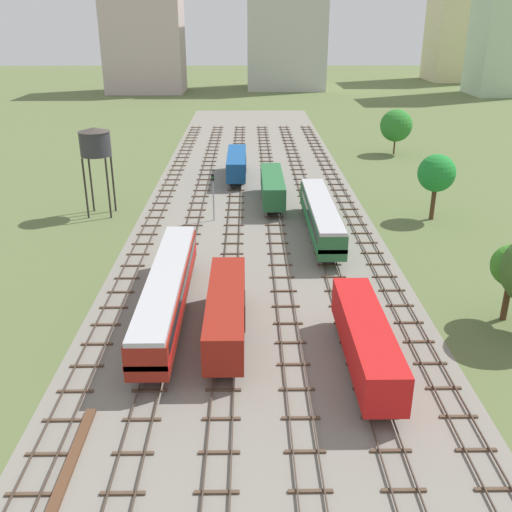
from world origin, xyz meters
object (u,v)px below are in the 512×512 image
at_px(water_tower, 95,143).
at_px(signal_post_nearest, 213,191).
at_px(passenger_coach_left_mid, 167,289).
at_px(freight_boxcar_centre_left_farther, 237,163).
at_px(freight_boxcar_centre_right_nearest, 366,339).
at_px(freight_boxcar_centre_far, 272,186).
at_px(diesel_railcar_centre_right_midfar, 321,215).
at_px(freight_boxcar_centre_left_near, 226,310).

height_order(water_tower, signal_post_nearest, water_tower).
relative_size(passenger_coach_left_mid, freight_boxcar_centre_left_farther, 1.57).
height_order(freight_boxcar_centre_right_nearest, freight_boxcar_centre_far, same).
bearing_deg(passenger_coach_left_mid, diesel_railcar_centre_right_midfar, 51.72).
xyz_separation_m(freight_boxcar_centre_left_near, water_tower, (-16.74, 30.61, 6.61)).
bearing_deg(passenger_coach_left_mid, signal_post_nearest, 84.26).
bearing_deg(freight_boxcar_centre_left_near, diesel_railcar_centre_right_midfar, 66.04).
xyz_separation_m(freight_boxcar_centre_right_nearest, signal_post_nearest, (-12.36, 32.44, 1.31)).
xyz_separation_m(freight_boxcar_centre_right_nearest, freight_boxcar_centre_far, (-4.94, 39.19, 0.00)).
height_order(passenger_coach_left_mid, freight_boxcar_centre_left_farther, passenger_coach_left_mid).
height_order(freight_boxcar_centre_right_nearest, freight_boxcar_centre_left_farther, same).
relative_size(freight_boxcar_centre_right_nearest, signal_post_nearest, 2.34).
bearing_deg(passenger_coach_left_mid, freight_boxcar_centre_left_near, -34.80).
distance_m(freight_boxcar_centre_left_near, passenger_coach_left_mid, 6.03).
relative_size(freight_boxcar_centre_far, freight_boxcar_centre_left_farther, 1.00).
xyz_separation_m(freight_boxcar_centre_left_near, freight_boxcar_centre_left_farther, (0.00, 47.74, 0.00)).
relative_size(freight_boxcar_centre_left_near, passenger_coach_left_mid, 0.64).
xyz_separation_m(freight_boxcar_centre_right_nearest, diesel_railcar_centre_right_midfar, (-0.01, 26.65, 0.15)).
bearing_deg(freight_boxcar_centre_right_nearest, signal_post_nearest, 110.86).
relative_size(freight_boxcar_centre_right_nearest, water_tower, 1.28).
xyz_separation_m(passenger_coach_left_mid, water_tower, (-11.79, 27.17, 6.44)).
xyz_separation_m(passenger_coach_left_mid, freight_boxcar_centre_far, (9.89, 31.33, -0.16)).
height_order(freight_boxcar_centre_left_farther, water_tower, water_tower).
xyz_separation_m(freight_boxcar_centre_left_near, signal_post_nearest, (-2.48, 28.02, 1.31)).
relative_size(freight_boxcar_centre_right_nearest, freight_boxcar_centre_far, 1.00).
bearing_deg(freight_boxcar_centre_right_nearest, freight_boxcar_centre_left_farther, 100.73).
bearing_deg(freight_boxcar_centre_left_near, freight_boxcar_centre_right_nearest, -24.11).
xyz_separation_m(freight_boxcar_centre_right_nearest, freight_boxcar_centre_left_near, (-9.88, 4.42, 0.00)).
height_order(freight_boxcar_centre_right_nearest, passenger_coach_left_mid, passenger_coach_left_mid).
height_order(freight_boxcar_centre_far, signal_post_nearest, signal_post_nearest).
height_order(freight_boxcar_centre_left_farther, signal_post_nearest, signal_post_nearest).
distance_m(freight_boxcar_centre_left_near, freight_boxcar_centre_left_farther, 47.74).
xyz_separation_m(freight_boxcar_centre_left_farther, water_tower, (-16.74, -17.13, 6.61)).
bearing_deg(water_tower, signal_post_nearest, -10.29).
bearing_deg(water_tower, freight_boxcar_centre_left_near, -61.33).
distance_m(freight_boxcar_centre_right_nearest, freight_boxcar_centre_left_near, 10.83).
xyz_separation_m(diesel_railcar_centre_right_midfar, freight_boxcar_centre_left_farther, (-9.88, 25.51, -0.15)).
height_order(freight_boxcar_centre_far, freight_boxcar_centre_left_farther, same).
xyz_separation_m(freight_boxcar_centre_right_nearest, freight_boxcar_centre_left_farther, (-9.88, 52.16, 0.00)).
relative_size(diesel_railcar_centre_right_midfar, water_tower, 1.87).
bearing_deg(water_tower, freight_boxcar_centre_left_farther, 45.66).
xyz_separation_m(water_tower, signal_post_nearest, (14.26, -2.59, -5.30)).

